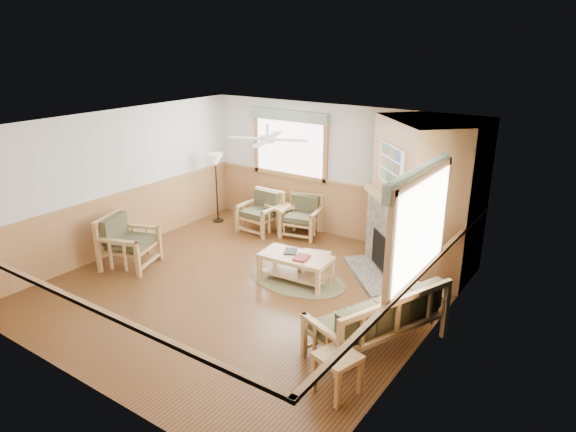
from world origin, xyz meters
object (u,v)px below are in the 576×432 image
Objects in this scene: footstool at (314,266)px; armchair_back_right at (301,217)px; end_table_chairs at (280,218)px; floor_lamp_left at (217,188)px; armchair_back_left at (260,212)px; coffee_table at (295,268)px; armchair_left at (129,242)px; end_table_sofa at (337,374)px; sofa at (377,317)px; floor_lamp_right at (420,258)px.

armchair_back_right is at bearing 129.54° from footstool.
end_table_chairs is 1.15× the size of footstool.
armchair_back_right is 0.53× the size of floor_lamp_left.
coffee_table is (1.95, -1.56, -0.18)m from armchair_back_left.
footstool is at bearing -20.16° from floor_lamp_left.
armchair_left is 2.71m from floor_lamp_left.
coffee_table is at bearing -71.94° from armchair_back_right.
end_table_chairs is 1.09× the size of end_table_sofa.
end_table_chairs is at bearing -106.49° from sofa.
end_table_chairs is at bearing 127.28° from coffee_table.
sofa is 2.05× the size of armchair_left.
floor_lamp_right is at bearing -15.31° from armchair_back_left.
footstool is at bearing 55.01° from coffee_table.
floor_lamp_left is (-1.16, -0.05, 0.35)m from armchair_back_left.
floor_lamp_right is at bearing 2.29° from footstool.
armchair_back_right is 0.51× the size of floor_lamp_right.
end_table_sofa is 6.28m from floor_lamp_left.
armchair_left is (-0.87, -2.72, 0.04)m from armchair_back_left.
armchair_left is (-4.77, -0.18, 0.03)m from sofa.
sofa is 4.77m from armchair_left.
end_table_sofa is 3.03m from footstool.
coffee_table is 0.36m from footstool.
coffee_table is at bearing -37.34° from armchair_back_left.
coffee_table is 2.14× the size of end_table_chairs.
armchair_back_left reaches higher than footstool.
sofa is 3.41× the size of end_table_chairs.
sofa reaches higher than armchair_back_right.
armchair_left is at bearing -106.33° from armchair_back_left.
floor_lamp_right is (3.94, -1.18, 0.37)m from armchair_back_left.
footstool is at bearing 126.74° from end_table_sofa.
footstool is at bearing -62.94° from armchair_back_right.
sofa is 2.20m from footstool.
end_table_sofa is at bearing -53.26° from footstool.
floor_lamp_left reaches higher than armchair_back_left.
footstool is 0.31× the size of floor_lamp_left.
end_table_sofa is at bearing -120.72° from armchair_left.
armchair_left reaches higher than end_table_chairs.
end_table_sofa is at bearing -64.62° from armchair_back_right.
floor_lamp_right reaches higher than sofa.
armchair_back_right is 1.45× the size of end_table_chairs.
floor_lamp_left is 0.98× the size of floor_lamp_right.
sofa is 1.15m from end_table_sofa.
floor_lamp_left is (-2.01, -0.34, 0.37)m from armchair_back_right.
armchair_back_right is 1.59× the size of end_table_sofa.
armchair_left is 1.66× the size of end_table_chairs.
end_table_sofa is (3.09, -3.97, -0.15)m from armchair_back_right.
floor_lamp_right reaches higher than floor_lamp_left.
floor_lamp_right is at bearing -12.55° from floor_lamp_left.
coffee_table is at bearing -94.81° from sofa.
armchair_back_left is 1.65× the size of end_table_sofa.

